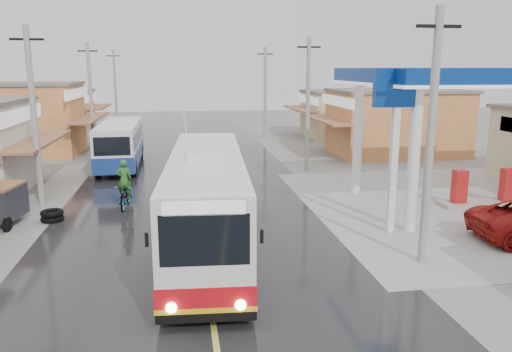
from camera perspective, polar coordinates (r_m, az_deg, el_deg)
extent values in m
plane|color=slate|center=(15.59, -5.70, -11.23)|extent=(120.00, 120.00, 0.00)
cube|color=black|center=(29.95, -7.31, 0.21)|extent=(12.00, 90.00, 0.02)
cube|color=#D8CC4C|center=(29.94, -7.31, 0.24)|extent=(0.15, 90.00, 0.01)
cube|color=gray|center=(25.24, 24.40, -3.06)|extent=(16.00, 16.00, 0.03)
cube|color=navy|center=(24.47, 25.62, 10.25)|extent=(12.00, 8.00, 0.70)
cube|color=white|center=(24.48, 25.55, 9.55)|extent=(12.10, 8.10, 0.12)
cylinder|color=white|center=(25.09, 11.55, 4.10)|extent=(0.44, 0.44, 5.50)
cylinder|color=white|center=(19.65, 17.57, 1.57)|extent=(0.44, 0.44, 5.50)
cube|color=gray|center=(25.22, 24.42, -2.87)|extent=(4.00, 1.20, 0.20)
cube|color=#B21919|center=(24.39, 22.23, -1.11)|extent=(0.60, 0.45, 1.50)
cube|color=#B21919|center=(25.70, 26.83, -0.88)|extent=(0.60, 0.45, 1.50)
cube|color=white|center=(19.27, 15.48, 2.25)|extent=(0.25, 0.25, 6.00)
cube|color=navy|center=(19.01, 15.91, 9.69)|extent=(1.80, 0.30, 1.40)
cube|color=silver|center=(17.09, -5.64, -2.21)|extent=(3.11, 11.55, 2.81)
cube|color=black|center=(17.52, -5.53, -6.96)|extent=(3.13, 11.57, 0.29)
cube|color=red|center=(17.37, -5.57, -5.48)|extent=(3.16, 11.59, 0.52)
cube|color=gold|center=(17.47, -5.55, -6.46)|extent=(3.17, 11.60, 0.13)
cube|color=black|center=(17.48, -5.65, -0.84)|extent=(3.00, 9.18, 0.95)
cube|color=black|center=(11.56, -5.89, -7.25)|extent=(2.08, 0.25, 1.24)
cube|color=black|center=(22.54, -5.55, 2.36)|extent=(2.08, 0.25, 1.05)
cube|color=white|center=(11.33, -5.98, -3.62)|extent=(1.88, 0.24, 0.33)
cube|color=silver|center=(16.78, -5.75, 2.91)|extent=(1.32, 2.92, 0.29)
cylinder|color=black|center=(13.83, -10.05, -12.08)|extent=(0.40, 1.07, 1.05)
cylinder|color=black|center=(13.80, -1.23, -11.94)|extent=(0.40, 1.07, 1.05)
cylinder|color=black|center=(20.98, -8.33, -3.52)|extent=(0.40, 1.07, 1.05)
cylinder|color=black|center=(20.96, -2.64, -3.42)|extent=(0.40, 1.07, 1.05)
sphere|color=#FFF2CC|center=(12.17, -9.66, -14.61)|extent=(0.28, 0.28, 0.27)
sphere|color=#FFF2CC|center=(12.14, -1.78, -14.49)|extent=(0.28, 0.28, 0.27)
cube|color=black|center=(11.91, -12.38, -7.12)|extent=(0.09, 0.09, 0.33)
cube|color=black|center=(11.86, 0.65, -6.91)|extent=(0.09, 0.09, 0.33)
cube|color=silver|center=(32.65, -15.25, 3.84)|extent=(2.32, 8.50, 2.36)
cube|color=navy|center=(32.77, -15.18, 2.45)|extent=(2.36, 8.54, 0.94)
cube|color=black|center=(32.61, -15.29, 4.41)|extent=(2.35, 7.09, 0.85)
cube|color=black|center=(28.48, -16.14, 3.28)|extent=(1.96, 0.13, 1.04)
cylinder|color=black|center=(30.02, -17.63, 0.70)|extent=(0.29, 0.94, 0.94)
cylinder|color=black|center=(29.78, -13.78, 0.84)|extent=(0.29, 0.94, 0.94)
cylinder|color=black|center=(35.91, -16.27, 2.60)|extent=(0.29, 0.94, 0.94)
cylinder|color=black|center=(35.71, -13.05, 2.72)|extent=(0.29, 0.94, 0.94)
imported|color=black|center=(23.30, -14.66, -2.20)|extent=(0.89, 2.14, 1.10)
imported|color=#2A6622|center=(22.88, -14.83, -0.43)|extent=(0.70, 0.49, 1.83)
cube|color=#26262D|center=(22.42, -27.03, -2.73)|extent=(1.56, 2.12, 1.26)
cube|color=brown|center=(22.27, -27.20, -1.04)|extent=(1.62, 2.18, 0.10)
cylinder|color=black|center=(21.57, -26.56, -4.98)|extent=(0.21, 0.59, 0.58)
torus|color=black|center=(22.31, -22.25, -4.51)|extent=(0.93, 0.93, 0.24)
torus|color=black|center=(22.24, -22.30, -3.92)|extent=(0.93, 0.93, 0.24)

